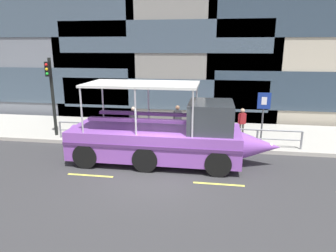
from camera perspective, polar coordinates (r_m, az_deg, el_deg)
name	(u,v)px	position (r m, az deg, el deg)	size (l,w,h in m)	color
ground_plane	(155,175)	(11.41, -2.61, -9.43)	(120.00, 120.00, 0.00)	#333335
sidewalk	(174,132)	(16.57, 1.21, -1.22)	(32.00, 4.80, 0.18)	#A8A59E
curb_edge	(167,147)	(14.22, -0.13, -3.99)	(32.00, 0.18, 0.18)	#B2ADA3
lane_centreline	(152,180)	(11.06, -3.02, -10.24)	(25.80, 0.12, 0.01)	#DBD64C
curb_guardrail	(174,131)	(14.31, 1.08, -1.04)	(11.84, 0.09, 0.87)	gray
traffic_light_pole	(51,89)	(16.32, -21.49, 6.56)	(0.24, 0.46, 4.01)	black
parking_sign	(263,109)	(14.62, 17.84, 3.04)	(0.60, 0.12, 2.48)	#4C4F54
duck_tour_boat	(167,137)	(12.34, -0.12, -2.03)	(8.70, 2.64, 3.31)	purple
pedestrian_near_bow	(242,121)	(15.33, 14.03, 1.01)	(0.42, 0.28, 1.57)	#47423D
pedestrian_mid_left	(177,118)	(15.44, 1.82, 1.63)	(0.44, 0.27, 1.61)	#1E2338
pedestrian_mid_right	(134,119)	(15.24, -6.60, 1.35)	(0.46, 0.22, 1.61)	#47423D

